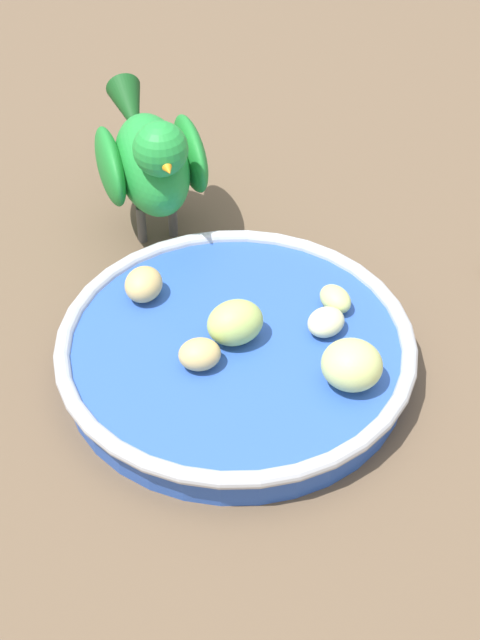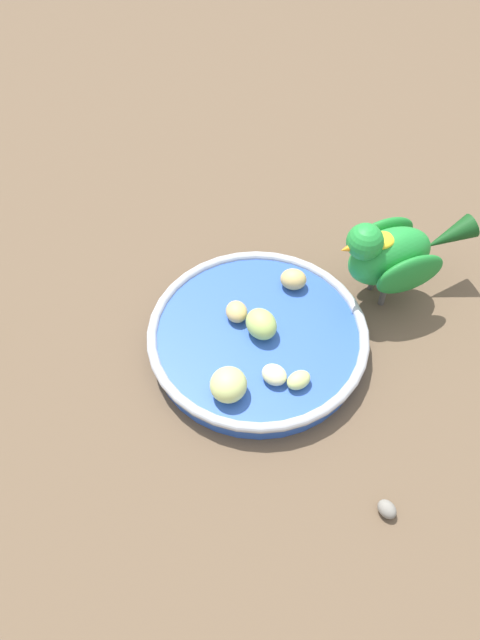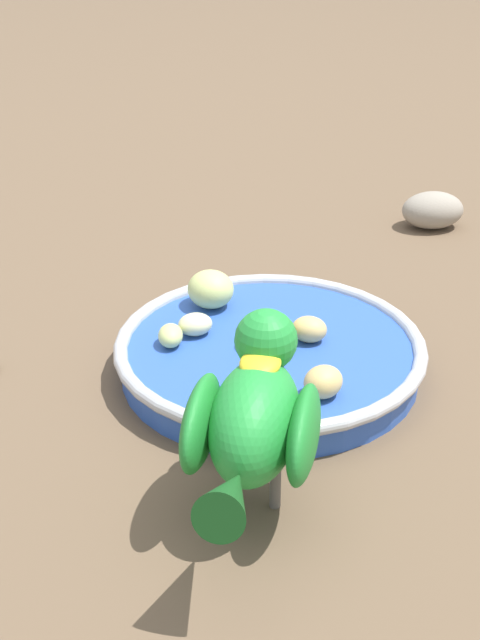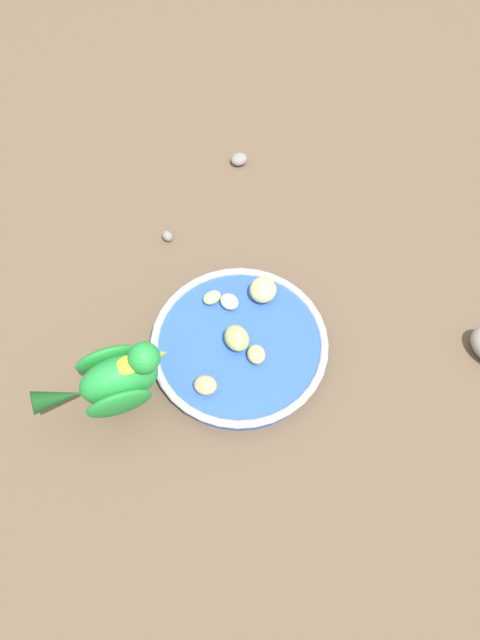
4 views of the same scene
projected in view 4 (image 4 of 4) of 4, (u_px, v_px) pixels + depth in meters
ground_plane at (254, 358)px, 0.81m from camera, size 4.00×4.00×0.00m
feeding_bowl at (239, 346)px, 0.80m from camera, size 0.24×0.24×0.03m
apple_piece_0 at (237, 338)px, 0.78m from camera, size 0.04×0.05×0.03m
apple_piece_1 at (205, 385)px, 0.75m from camera, size 0.04×0.03×0.02m
apple_piece_2 at (229, 302)px, 0.82m from camera, size 0.03×0.03×0.02m
apple_piece_3 at (212, 298)px, 0.82m from camera, size 0.03×0.03×0.02m
apple_piece_4 at (254, 355)px, 0.78m from camera, size 0.03×0.03×0.02m
apple_piece_5 at (263, 290)px, 0.82m from camera, size 0.05×0.05×0.03m
parrot at (116, 379)px, 0.72m from camera, size 0.17×0.09×0.12m
pebble_0 at (239, 159)px, 0.98m from camera, size 0.03×0.03×0.02m
pebble_1 at (167, 236)px, 0.90m from camera, size 0.02×0.02×0.01m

